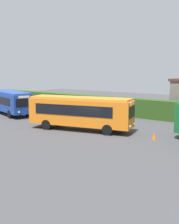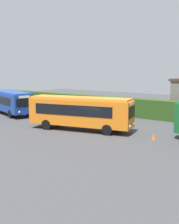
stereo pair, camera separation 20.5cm
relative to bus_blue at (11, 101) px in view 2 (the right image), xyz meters
The scene contains 6 objects.
ground_plane 15.19m from the bus_blue, ahead, with size 84.10×84.10×0.00m, color #424244.
bus_blue is the anchor object (origin of this frame).
bus_orange 13.55m from the bus_blue, ahead, with size 10.61×4.82×3.27m.
person_left 14.97m from the bus_blue, ahead, with size 0.49×0.52×1.90m.
hedge_row 17.05m from the bus_blue, 28.74° to the left, with size 54.05×1.60×2.32m, color #2B4C19.
traffic_cone 20.96m from the bus_blue, ahead, with size 0.36×0.36×0.60m, color orange.
Camera 2 is at (16.21, -22.04, 6.09)m, focal length 46.85 mm.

